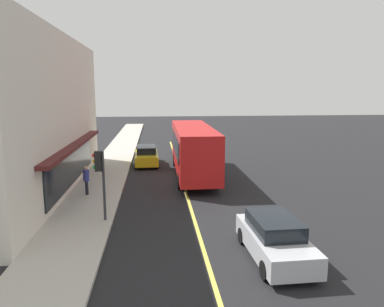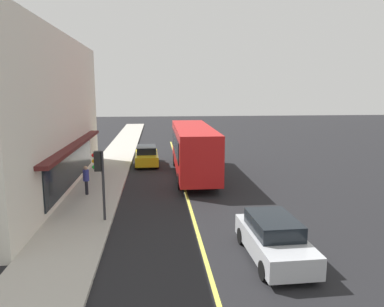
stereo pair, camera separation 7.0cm
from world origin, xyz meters
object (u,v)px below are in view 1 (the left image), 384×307
object	(u,v)px
traffic_light	(100,169)
car_silver	(275,239)
bus	(193,148)
car_yellow	(146,156)
pedestrian_near_storefront	(86,178)

from	to	relation	value
traffic_light	car_silver	xyz separation A→B (m)	(-4.23, -6.74, -1.79)
bus	car_silver	world-z (taller)	bus
bus	traffic_light	xyz separation A→B (m)	(-8.98, 5.16, 0.55)
car_yellow	car_silver	bearing A→B (deg)	-164.02
car_yellow	car_silver	size ratio (longest dim) A/B	1.00
traffic_light	pedestrian_near_storefront	size ratio (longest dim) A/B	1.93
car_yellow	car_silver	world-z (taller)	same
traffic_light	pedestrian_near_storefront	bearing A→B (deg)	18.33
traffic_light	car_silver	size ratio (longest dim) A/B	0.74
traffic_light	car_yellow	bearing A→B (deg)	-7.68
car_silver	pedestrian_near_storefront	world-z (taller)	pedestrian_near_storefront
traffic_light	car_yellow	world-z (taller)	traffic_light
traffic_light	car_yellow	size ratio (longest dim) A/B	0.73
bus	car_yellow	xyz separation A→B (m)	(4.14, 3.39, -1.24)
car_silver	pedestrian_near_storefront	size ratio (longest dim) A/B	2.62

